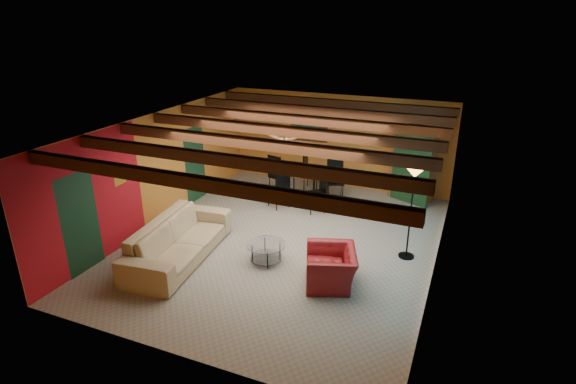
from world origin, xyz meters
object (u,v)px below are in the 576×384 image
at_px(potted_plant, 417,123).
at_px(floor_lamp, 411,213).
at_px(armchair, 331,267).
at_px(dining_table, 304,180).
at_px(vase, 304,156).
at_px(sofa, 179,240).
at_px(coffee_table, 266,253).
at_px(armoire, 412,166).

bearing_deg(potted_plant, floor_lamp, -82.25).
bearing_deg(armchair, potted_plant, 151.41).
height_order(dining_table, floor_lamp, floor_lamp).
relative_size(floor_lamp, vase, 10.88).
height_order(dining_table, potted_plant, potted_plant).
xyz_separation_m(dining_table, vase, (0.00, 0.00, 0.68)).
xyz_separation_m(armchair, floor_lamp, (1.18, 1.59, 0.67)).
height_order(armchair, floor_lamp, floor_lamp).
distance_m(sofa, coffee_table, 1.85).
xyz_separation_m(armchair, armoire, (0.73, 4.89, 0.60)).
bearing_deg(dining_table, potted_plant, 23.37).
height_order(sofa, dining_table, dining_table).
xyz_separation_m(armoire, potted_plant, (0.00, 0.00, 1.21)).
bearing_deg(vase, floor_lamp, -34.24).
bearing_deg(coffee_table, armoire, 64.49).
distance_m(sofa, potted_plant, 6.77).
height_order(coffee_table, dining_table, dining_table).
distance_m(dining_table, potted_plant, 3.33).
relative_size(coffee_table, armoire, 0.43).
bearing_deg(potted_plant, armchair, -98.52).
xyz_separation_m(armoire, floor_lamp, (0.45, -3.31, 0.07)).
height_order(coffee_table, floor_lamp, floor_lamp).
relative_size(sofa, armoire, 1.54).
relative_size(dining_table, potted_plant, 4.30).
height_order(coffee_table, potted_plant, potted_plant).
bearing_deg(coffee_table, dining_table, 97.87).
relative_size(dining_table, vase, 12.00).
xyz_separation_m(coffee_table, floor_lamp, (2.67, 1.34, 0.81)).
bearing_deg(armchair, sofa, -104.67).
distance_m(sofa, vase, 4.31).
height_order(coffee_table, vase, vase).
bearing_deg(coffee_table, vase, 97.87).
height_order(sofa, armchair, sofa).
bearing_deg(coffee_table, armchair, -9.57).
height_order(armoire, vase, armoire).
relative_size(floor_lamp, potted_plant, 3.90).
relative_size(sofa, floor_lamp, 1.44).
distance_m(armchair, potted_plant, 5.27).
distance_m(coffee_table, dining_table, 3.53).
height_order(armoire, floor_lamp, floor_lamp).
bearing_deg(floor_lamp, dining_table, 145.76).
bearing_deg(sofa, floor_lamp, -73.10).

